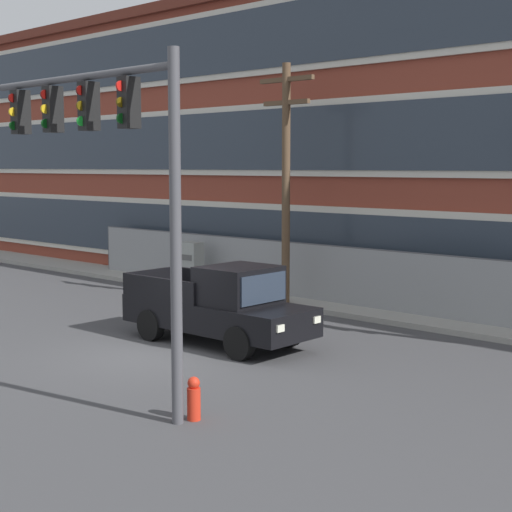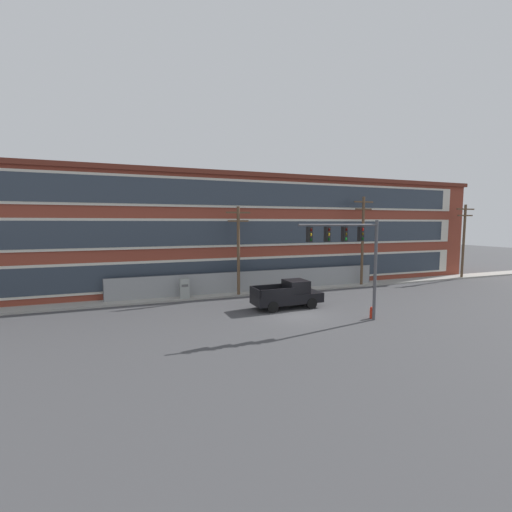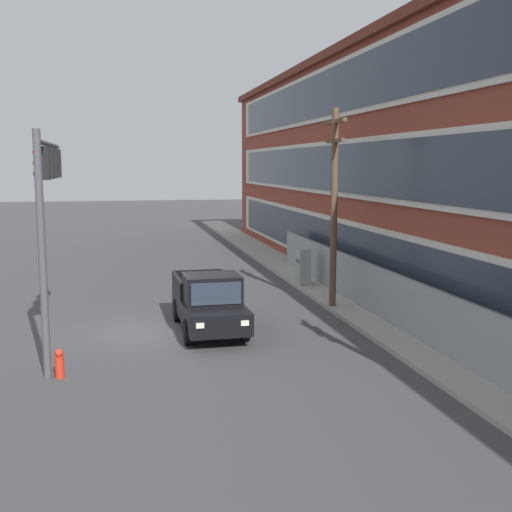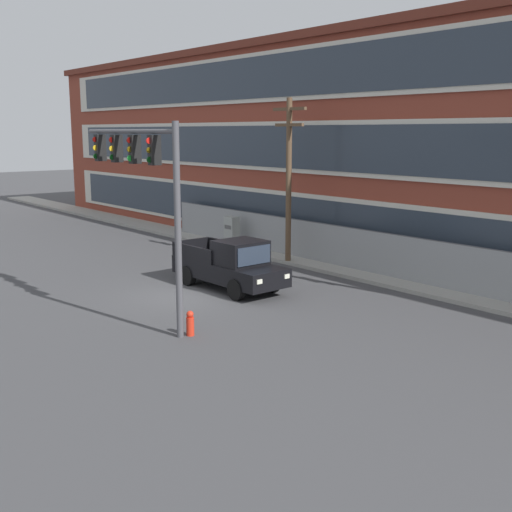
{
  "view_description": "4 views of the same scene",
  "coord_description": "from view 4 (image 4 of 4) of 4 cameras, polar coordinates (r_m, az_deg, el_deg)",
  "views": [
    {
      "loc": [
        14.07,
        -11.6,
        4.45
      ],
      "look_at": [
        1.54,
        1.9,
        2.33
      ],
      "focal_mm": 55.0,
      "sensor_mm": 36.0,
      "label": 1
    },
    {
      "loc": [
        -10.63,
        -20.37,
        6.23
      ],
      "look_at": [
        -2.33,
        1.71,
        3.95
      ],
      "focal_mm": 24.0,
      "sensor_mm": 36.0,
      "label": 2
    },
    {
      "loc": [
        21.01,
        -0.89,
        5.52
      ],
      "look_at": [
        -2.17,
        4.07,
        2.14
      ],
      "focal_mm": 45.0,
      "sensor_mm": 36.0,
      "label": 3
    },
    {
      "loc": [
        19.88,
        -12.87,
        6.12
      ],
      "look_at": [
        2.35,
        1.56,
        1.69
      ],
      "focal_mm": 45.0,
      "sensor_mm": 36.0,
      "label": 4
    }
  ],
  "objects": [
    {
      "name": "ground_plane",
      "position": [
        24.46,
        -6.33,
        -3.52
      ],
      "size": [
        160.0,
        160.0,
        0.0
      ],
      "primitive_type": "plane",
      "color": "#424244"
    },
    {
      "name": "fire_hydrant",
      "position": [
        19.67,
        -5.87,
        -5.98
      ],
      "size": [
        0.24,
        0.24,
        0.78
      ],
      "color": "red",
      "rests_on": "ground"
    },
    {
      "name": "pickup_truck_black",
      "position": [
        25.08,
        -2.26,
        -0.86
      ],
      "size": [
        5.26,
        2.1,
        2.03
      ],
      "color": "black",
      "rests_on": "ground"
    },
    {
      "name": "chain_link_fence",
      "position": [
        29.31,
        6.84,
        0.91
      ],
      "size": [
        25.05,
        0.06,
        1.97
      ],
      "color": "gray",
      "rests_on": "ground"
    },
    {
      "name": "traffic_signal_mast",
      "position": [
        20.35,
        -9.93,
        7.12
      ],
      "size": [
        5.63,
        0.43,
        6.41
      ],
      "color": "#4C4C51",
      "rests_on": "ground"
    },
    {
      "name": "sidewalk_building_side",
      "position": [
        29.31,
        6.53,
        -0.93
      ],
      "size": [
        80.0,
        2.0,
        0.16
      ],
      "primitive_type": "cube",
      "color": "#9E9B93",
      "rests_on": "ground"
    },
    {
      "name": "brick_mill_building",
      "position": [
        33.75,
        10.86,
        9.62
      ],
      "size": [
        56.27,
        9.05,
        10.77
      ],
      "color": "brown",
      "rests_on": "ground"
    },
    {
      "name": "electrical_cabinet",
      "position": [
        33.51,
        -2.17,
        2.03
      ],
      "size": [
        0.74,
        0.53,
        1.76
      ],
      "color": "#939993",
      "rests_on": "ground"
    },
    {
      "name": "utility_pole_near_corner",
      "position": [
        29.57,
        2.93,
        7.27
      ],
      "size": [
        2.1,
        0.26,
        7.6
      ],
      "color": "brown",
      "rests_on": "ground"
    }
  ]
}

